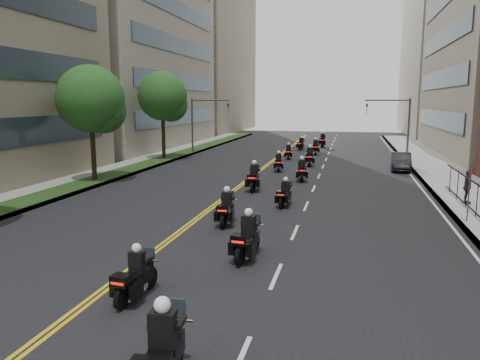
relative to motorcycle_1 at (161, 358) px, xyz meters
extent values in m
cube|color=gray|center=(9.94, 21.35, -0.66)|extent=(4.00, 90.00, 0.15)
cube|color=gray|center=(-14.06, 21.35, -0.66)|extent=(4.00, 90.00, 0.15)
cube|color=#1D3914|center=(-13.26, 21.35, -0.56)|extent=(2.00, 90.00, 0.04)
cube|color=#333F4C|center=(11.89, 44.35, 2.77)|extent=(0.12, 24.08, 1.80)
cube|color=#333F4C|center=(11.89, 44.35, 6.77)|extent=(0.12, 24.08, 1.80)
cube|color=#333F4C|center=(11.89, 44.35, 10.77)|extent=(0.12, 24.08, 1.80)
cube|color=#A89A87|center=(19.44, 74.35, 12.27)|extent=(15.00, 28.00, 26.00)
cube|color=#333F4C|center=(-16.01, 44.35, 2.77)|extent=(0.12, 24.08, 1.80)
cube|color=#333F4C|center=(-16.01, 44.35, 6.77)|extent=(0.12, 24.08, 1.80)
cube|color=#333F4C|center=(-16.01, 44.35, 10.77)|extent=(0.12, 24.08, 1.80)
cube|color=#333F4C|center=(-16.01, 44.35, 14.77)|extent=(0.12, 24.08, 1.80)
cube|color=gray|center=(-24.06, 74.35, 12.27)|extent=(16.00, 28.00, 26.00)
cylinder|color=#312316|center=(-13.26, 20.35, 1.82)|extent=(0.32, 0.32, 5.11)
sphere|color=#1E4D19|center=(-13.26, 20.35, 4.74)|extent=(4.40, 4.40, 4.40)
sphere|color=#1E4D19|center=(-12.66, 20.75, 4.01)|extent=(3.08, 3.08, 3.08)
cylinder|color=#312316|center=(-13.26, 32.35, 1.96)|extent=(0.32, 0.32, 5.39)
sphere|color=#1E4D19|center=(-13.26, 32.35, 5.04)|extent=(4.40, 4.40, 4.40)
sphere|color=#1E4D19|center=(-12.66, 32.75, 4.27)|extent=(3.08, 3.08, 3.08)
cylinder|color=#3F3F44|center=(8.44, 38.35, 2.07)|extent=(0.18, 0.18, 5.60)
cylinder|color=#3F3F44|center=(6.44, 38.35, 4.67)|extent=(4.00, 0.14, 0.14)
imported|color=black|center=(4.64, 38.35, 3.87)|extent=(0.16, 0.20, 1.00)
cylinder|color=#3F3F44|center=(-12.56, 38.35, 2.07)|extent=(0.18, 0.18, 5.60)
cylinder|color=#3F3F44|center=(-10.56, 38.35, 4.67)|extent=(4.00, 0.14, 0.14)
imported|color=black|center=(-8.76, 38.35, 3.87)|extent=(0.16, 0.20, 1.00)
cylinder|color=black|center=(-0.08, 0.97, -0.36)|extent=(0.22, 0.76, 0.75)
cube|color=black|center=(-0.01, 0.09, -0.05)|extent=(0.59, 1.52, 0.44)
cube|color=black|center=(-0.01, 0.14, 0.50)|extent=(0.51, 0.35, 0.68)
sphere|color=white|center=(-0.01, 0.16, 0.96)|extent=(0.32, 0.32, 0.32)
cylinder|color=black|center=(-2.40, 3.12, -0.42)|extent=(0.19, 0.64, 0.63)
cylinder|color=black|center=(-2.27, 4.59, -0.42)|extent=(0.19, 0.64, 0.63)
cube|color=black|center=(-2.33, 3.85, -0.16)|extent=(0.50, 1.27, 0.37)
cube|color=silver|center=(-2.33, 3.90, -0.37)|extent=(0.40, 0.54, 0.28)
cube|color=black|center=(-2.40, 3.12, 0.06)|extent=(0.51, 0.43, 0.30)
cube|color=red|center=(-2.42, 2.92, 0.04)|extent=(0.37, 0.06, 0.06)
cube|color=black|center=(-2.33, 3.90, 0.30)|extent=(0.43, 0.29, 0.57)
sphere|color=white|center=(-2.33, 3.91, 0.69)|extent=(0.27, 0.27, 0.27)
cylinder|color=black|center=(-0.16, 6.98, -0.38)|extent=(0.22, 0.72, 0.71)
cylinder|color=black|center=(0.01, 8.64, -0.38)|extent=(0.22, 0.72, 0.71)
cube|color=black|center=(-0.08, 7.81, -0.09)|extent=(0.58, 1.44, 0.42)
cube|color=silver|center=(-0.07, 7.86, -0.33)|extent=(0.45, 0.61, 0.31)
cube|color=black|center=(-0.16, 6.98, 0.16)|extent=(0.58, 0.49, 0.33)
cube|color=red|center=(-0.18, 6.76, 0.14)|extent=(0.42, 0.07, 0.07)
cube|color=black|center=(-0.07, 7.86, 0.43)|extent=(0.49, 0.34, 0.65)
sphere|color=white|center=(-0.07, 7.87, 0.87)|extent=(0.30, 0.30, 0.30)
cylinder|color=black|center=(-1.88, 11.17, -0.39)|extent=(0.18, 0.69, 0.68)
cylinder|color=black|center=(-1.99, 12.77, -0.39)|extent=(0.18, 0.69, 0.68)
cube|color=black|center=(-1.93, 11.97, -0.11)|extent=(0.51, 1.38, 0.40)
cube|color=silver|center=(-1.94, 12.02, -0.34)|extent=(0.42, 0.58, 0.30)
cube|color=black|center=(-1.88, 11.17, 0.13)|extent=(0.55, 0.45, 0.32)
cube|color=red|center=(-1.87, 10.96, 0.11)|extent=(0.40, 0.06, 0.07)
cube|color=black|center=(-1.94, 12.02, 0.39)|extent=(0.46, 0.31, 0.62)
sphere|color=white|center=(-1.94, 12.03, 0.82)|extent=(0.29, 0.29, 0.29)
cylinder|color=black|center=(-0.01, 15.42, -0.43)|extent=(0.20, 0.62, 0.61)
cylinder|color=black|center=(0.17, 16.86, -0.43)|extent=(0.20, 0.62, 0.61)
cube|color=black|center=(0.08, 16.14, -0.17)|extent=(0.53, 1.25, 0.36)
cube|color=silver|center=(0.08, 16.18, -0.38)|extent=(0.40, 0.53, 0.27)
cube|color=black|center=(-0.01, 15.42, 0.04)|extent=(0.51, 0.43, 0.29)
cube|color=red|center=(-0.04, 15.24, 0.03)|extent=(0.36, 0.07, 0.06)
cube|color=black|center=(0.08, 16.18, 0.28)|extent=(0.43, 0.30, 0.56)
sphere|color=white|center=(0.08, 16.19, 0.66)|extent=(0.26, 0.26, 0.26)
cylinder|color=black|center=(-2.29, 19.16, -0.36)|extent=(0.20, 0.75, 0.74)
cylinder|color=black|center=(-2.41, 20.90, -0.36)|extent=(0.20, 0.75, 0.74)
cube|color=black|center=(-2.35, 20.03, -0.06)|extent=(0.56, 1.50, 0.44)
cube|color=silver|center=(-2.35, 20.08, -0.31)|extent=(0.46, 0.63, 0.33)
cube|color=black|center=(-2.29, 19.16, 0.21)|extent=(0.60, 0.50, 0.35)
cube|color=red|center=(-2.27, 18.93, 0.18)|extent=(0.44, 0.06, 0.08)
cube|color=black|center=(-2.35, 20.08, 0.49)|extent=(0.50, 0.34, 0.68)
sphere|color=white|center=(-2.35, 20.09, 0.95)|extent=(0.32, 0.32, 0.32)
cylinder|color=black|center=(0.21, 23.29, -0.39)|extent=(0.23, 0.69, 0.68)
cylinder|color=black|center=(0.00, 24.88, -0.39)|extent=(0.23, 0.69, 0.68)
cube|color=black|center=(0.11, 24.09, -0.11)|extent=(0.60, 1.40, 0.40)
cube|color=silver|center=(0.10, 24.14, -0.34)|extent=(0.45, 0.60, 0.30)
cube|color=black|center=(0.21, 23.29, 0.13)|extent=(0.57, 0.49, 0.32)
cube|color=red|center=(0.24, 23.09, 0.11)|extent=(0.40, 0.08, 0.07)
cube|color=black|center=(0.10, 24.14, 0.39)|extent=(0.47, 0.34, 0.62)
sphere|color=white|center=(0.10, 24.15, 0.81)|extent=(0.29, 0.29, 0.29)
cylinder|color=black|center=(-1.98, 27.37, -0.41)|extent=(0.22, 0.65, 0.64)
cylinder|color=black|center=(-2.18, 28.86, -0.41)|extent=(0.22, 0.65, 0.64)
cube|color=black|center=(-2.08, 28.11, -0.15)|extent=(0.56, 1.31, 0.38)
cube|color=silver|center=(-2.09, 28.16, -0.37)|extent=(0.42, 0.56, 0.28)
cube|color=black|center=(-1.98, 27.37, 0.08)|extent=(0.54, 0.46, 0.30)
cube|color=red|center=(-1.95, 27.17, 0.06)|extent=(0.38, 0.08, 0.07)
cube|color=black|center=(-2.09, 28.16, 0.32)|extent=(0.44, 0.32, 0.58)
sphere|color=white|center=(-2.09, 28.17, 0.72)|extent=(0.27, 0.27, 0.27)
cylinder|color=black|center=(0.07, 30.70, -0.37)|extent=(0.20, 0.73, 0.72)
cylinder|color=black|center=(-0.05, 32.39, -0.37)|extent=(0.20, 0.73, 0.72)
cube|color=black|center=(0.01, 31.55, -0.08)|extent=(0.54, 1.45, 0.42)
cube|color=silver|center=(0.01, 31.60, -0.32)|extent=(0.44, 0.61, 0.32)
cube|color=black|center=(0.07, 30.70, 0.18)|extent=(0.58, 0.48, 0.34)
cube|color=red|center=(0.08, 30.48, 0.15)|extent=(0.42, 0.06, 0.07)
cube|color=black|center=(0.01, 31.60, 0.45)|extent=(0.48, 0.33, 0.65)
sphere|color=white|center=(0.01, 31.61, 0.89)|extent=(0.31, 0.31, 0.31)
cylinder|color=black|center=(-2.24, 35.05, -0.42)|extent=(0.18, 0.63, 0.62)
cylinder|color=black|center=(-2.37, 36.51, -0.42)|extent=(0.18, 0.63, 0.62)
cube|color=black|center=(-2.31, 35.78, -0.16)|extent=(0.50, 1.27, 0.37)
cube|color=silver|center=(-2.31, 35.82, -0.37)|extent=(0.39, 0.53, 0.28)
cube|color=black|center=(-2.24, 35.05, 0.06)|extent=(0.51, 0.43, 0.29)
cube|color=red|center=(-2.22, 34.85, 0.04)|extent=(0.37, 0.06, 0.06)
cube|color=black|center=(-2.31, 35.82, 0.30)|extent=(0.43, 0.29, 0.57)
sphere|color=white|center=(-2.31, 35.83, 0.68)|extent=(0.27, 0.27, 0.27)
cylinder|color=black|center=(-0.06, 39.15, -0.38)|extent=(0.19, 0.70, 0.70)
cylinder|color=black|center=(-0.16, 40.78, -0.38)|extent=(0.19, 0.70, 0.70)
cube|color=black|center=(-0.11, 39.97, -0.10)|extent=(0.52, 1.41, 0.41)
cube|color=silver|center=(-0.11, 40.02, -0.33)|extent=(0.42, 0.59, 0.31)
cube|color=black|center=(-0.06, 39.15, 0.15)|extent=(0.56, 0.46, 0.33)
cube|color=red|center=(-0.04, 38.93, 0.13)|extent=(0.41, 0.06, 0.07)
cube|color=black|center=(-0.11, 40.02, 0.42)|extent=(0.47, 0.32, 0.64)
sphere|color=white|center=(-0.11, 40.03, 0.85)|extent=(0.30, 0.30, 0.30)
cylinder|color=black|center=(-2.09, 43.48, -0.42)|extent=(0.20, 0.64, 0.63)
cylinder|color=black|center=(-1.92, 44.95, -0.42)|extent=(0.20, 0.64, 0.63)
cube|color=black|center=(-2.01, 44.21, -0.16)|extent=(0.53, 1.29, 0.37)
cube|color=silver|center=(-2.00, 44.26, -0.37)|extent=(0.41, 0.55, 0.28)
cube|color=black|center=(-2.09, 43.48, 0.06)|extent=(0.52, 0.44, 0.30)
cube|color=red|center=(-2.12, 43.28, 0.05)|extent=(0.37, 0.07, 0.06)
cube|color=black|center=(-2.00, 44.26, 0.30)|extent=(0.43, 0.31, 0.57)
sphere|color=white|center=(-2.00, 44.27, 0.69)|extent=(0.27, 0.27, 0.27)
cylinder|color=black|center=(0.08, 46.91, -0.36)|extent=(0.19, 0.75, 0.74)
cylinder|color=black|center=(0.17, 48.65, -0.36)|extent=(0.19, 0.75, 0.74)
cube|color=black|center=(0.12, 47.78, -0.06)|extent=(0.53, 1.49, 0.44)
cube|color=silver|center=(0.13, 47.83, -0.31)|extent=(0.44, 0.62, 0.33)
cube|color=black|center=(0.08, 46.91, 0.20)|extent=(0.59, 0.48, 0.35)
cube|color=red|center=(0.07, 46.68, 0.18)|extent=(0.44, 0.05, 0.08)
cube|color=black|center=(0.13, 47.83, 0.49)|extent=(0.49, 0.33, 0.67)
sphere|color=white|center=(0.13, 47.85, 0.94)|extent=(0.32, 0.32, 0.32)
imported|color=black|center=(7.15, 30.71, -0.05)|extent=(1.69, 4.22, 1.36)
imported|color=#3F3F47|center=(9.14, 18.13, 0.29)|extent=(0.66, 1.10, 1.75)
camera|label=1|loc=(3.20, -7.32, 4.64)|focal=35.00mm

